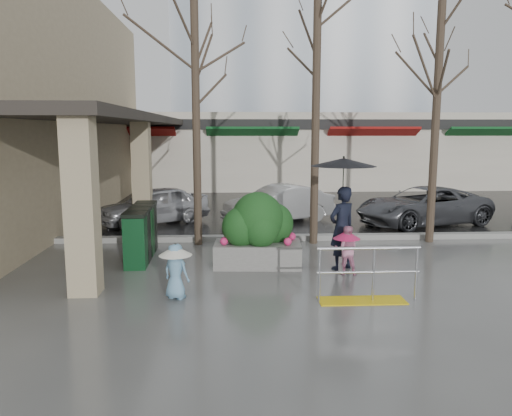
{
  "coord_description": "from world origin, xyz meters",
  "views": [
    {
      "loc": [
        -1.11,
        -9.91,
        3.12
      ],
      "look_at": [
        -0.51,
        1.7,
        1.3
      ],
      "focal_mm": 35.0,
      "sensor_mm": 36.0,
      "label": 1
    }
  ],
  "objects": [
    {
      "name": "woman",
      "position": [
        1.39,
        0.96,
        1.53
      ],
      "size": [
        1.45,
        1.45,
        2.56
      ],
      "rotation": [
        0.0,
        0.0,
        3.67
      ],
      "color": "black",
      "rests_on": "ground"
    },
    {
      "name": "curb",
      "position": [
        0.0,
        4.0,
        0.07
      ],
      "size": [
        120.0,
        0.3,
        0.15
      ],
      "primitive_type": "cube",
      "color": "gray",
      "rests_on": "ground"
    },
    {
      "name": "planter",
      "position": [
        -0.48,
        1.33,
        0.83
      ],
      "size": [
        2.04,
        1.18,
        1.73
      ],
      "rotation": [
        0.0,
        0.0,
        -0.06
      ],
      "color": "slate",
      "rests_on": "ground"
    },
    {
      "name": "storefront_row",
      "position": [
        2.0,
        17.97,
        2.01
      ],
      "size": [
        34.0,
        6.74,
        4.0
      ],
      "color": "beige",
      "rests_on": "ground"
    },
    {
      "name": "pillar_front",
      "position": [
        -3.9,
        -0.5,
        1.75
      ],
      "size": [
        0.55,
        0.55,
        3.5
      ],
      "primitive_type": "cube",
      "color": "tan",
      "rests_on": "ground"
    },
    {
      "name": "child_blue",
      "position": [
        -2.13,
        -0.87,
        0.63
      ],
      "size": [
        0.62,
        0.62,
        1.05
      ],
      "rotation": [
        0.0,
        0.0,
        2.64
      ],
      "color": "#6EA1C4",
      "rests_on": "ground"
    },
    {
      "name": "tree_west",
      "position": [
        -2.0,
        3.6,
        5.08
      ],
      "size": [
        3.2,
        3.2,
        6.8
      ],
      "color": "#382B21",
      "rests_on": "ground"
    },
    {
      "name": "pillar_back",
      "position": [
        -3.9,
        6.0,
        1.75
      ],
      "size": [
        0.55,
        0.55,
        3.5
      ],
      "primitive_type": "cube",
      "color": "tan",
      "rests_on": "ground"
    },
    {
      "name": "tree_mideast",
      "position": [
        4.5,
        3.6,
        4.86
      ],
      "size": [
        3.2,
        3.2,
        6.5
      ],
      "color": "#382B21",
      "rests_on": "ground"
    },
    {
      "name": "ground",
      "position": [
        0.0,
        0.0,
        0.0
      ],
      "size": [
        120.0,
        120.0,
        0.0
      ],
      "primitive_type": "plane",
      "color": "#51514F",
      "rests_on": "ground"
    },
    {
      "name": "near_building",
      "position": [
        -9.0,
        8.0,
        4.0
      ],
      "size": [
        6.0,
        18.0,
        8.0
      ],
      "primitive_type": "cube",
      "color": "tan",
      "rests_on": "ground"
    },
    {
      "name": "canopy_slab",
      "position": [
        -4.8,
        8.0,
        3.62
      ],
      "size": [
        2.8,
        18.0,
        0.25
      ],
      "primitive_type": "cube",
      "color": "#2D2823",
      "rests_on": "pillar_front"
    },
    {
      "name": "handrail",
      "position": [
        1.36,
        -1.2,
        0.38
      ],
      "size": [
        1.9,
        0.5,
        1.03
      ],
      "color": "yellow",
      "rests_on": "ground"
    },
    {
      "name": "child_pink",
      "position": [
        1.41,
        0.58,
        0.61
      ],
      "size": [
        0.6,
        0.6,
        1.07
      ],
      "rotation": [
        0.0,
        0.0,
        2.94
      ],
      "color": "pink",
      "rests_on": "ground"
    },
    {
      "name": "news_boxes",
      "position": [
        -3.29,
        2.15,
        0.64
      ],
      "size": [
        0.56,
        2.3,
        1.28
      ],
      "rotation": [
        0.0,
        0.0,
        0.02
      ],
      "color": "#0D3D1C",
      "rests_on": "ground"
    },
    {
      "name": "car_a",
      "position": [
        -3.68,
        6.75,
        0.63
      ],
      "size": [
        3.93,
        3.21,
        1.26
      ],
      "primitive_type": "imported",
      "rotation": [
        0.0,
        0.0,
        -1.02
      ],
      "color": "#B8B8BD",
      "rests_on": "ground"
    },
    {
      "name": "street_asphalt",
      "position": [
        0.0,
        22.0,
        0.01
      ],
      "size": [
        120.0,
        36.0,
        0.01
      ],
      "primitive_type": "cube",
      "color": "black",
      "rests_on": "ground"
    },
    {
      "name": "car_b",
      "position": [
        0.55,
        6.87,
        0.63
      ],
      "size": [
        4.02,
        2.88,
        1.26
      ],
      "primitive_type": "imported",
      "rotation": [
        0.0,
        0.0,
        -1.12
      ],
      "color": "silver",
      "rests_on": "ground"
    },
    {
      "name": "tree_midwest",
      "position": [
        1.2,
        3.6,
        5.23
      ],
      "size": [
        3.2,
        3.2,
        7.0
      ],
      "color": "#382B21",
      "rests_on": "ground"
    },
    {
      "name": "car_c",
      "position": [
        5.28,
        6.15,
        0.63
      ],
      "size": [
        4.95,
        3.35,
        1.26
      ],
      "primitive_type": "imported",
      "rotation": [
        0.0,
        0.0,
        -1.27
      ],
      "color": "#515358",
      "rests_on": "ground"
    },
    {
      "name": "office_tower",
      "position": [
        4.0,
        30.0,
        12.5
      ],
      "size": [
        18.0,
        12.0,
        25.0
      ],
      "primitive_type": "cube",
      "color": "#8C99A8",
      "rests_on": "ground"
    }
  ]
}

